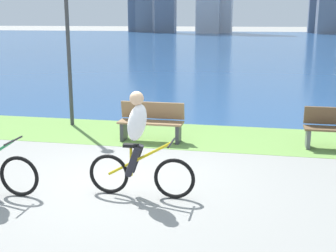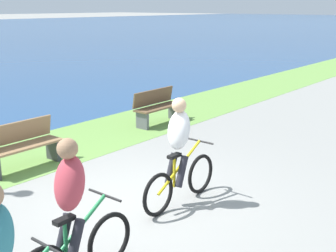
{
  "view_description": "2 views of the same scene",
  "coord_description": "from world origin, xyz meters",
  "px_view_note": "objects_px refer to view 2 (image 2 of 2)",
  "views": [
    {
      "loc": [
        2.29,
        -7.12,
        2.79
      ],
      "look_at": [
        0.84,
        -0.0,
        1.04
      ],
      "focal_mm": 48.13,
      "sensor_mm": 36.0,
      "label": 1
    },
    {
      "loc": [
        -4.65,
        -4.48,
        3.01
      ],
      "look_at": [
        0.6,
        -0.22,
        1.19
      ],
      "focal_mm": 47.86,
      "sensor_mm": 36.0,
      "label": 2
    }
  ],
  "objects_px": {
    "cyclist_trailing": "(73,216)",
    "bench_far_along_path": "(22,146)",
    "bench_near_path": "(157,107)",
    "cyclist_lead": "(179,153)"
  },
  "relations": [
    {
      "from": "cyclist_trailing",
      "to": "bench_far_along_path",
      "type": "xyz_separation_m",
      "value": [
        1.79,
        3.7,
        -0.39
      ]
    },
    {
      "from": "bench_near_path",
      "to": "bench_far_along_path",
      "type": "height_order",
      "value": "same"
    },
    {
      "from": "cyclist_trailing",
      "to": "bench_far_along_path",
      "type": "distance_m",
      "value": 4.13
    },
    {
      "from": "cyclist_trailing",
      "to": "bench_far_along_path",
      "type": "relative_size",
      "value": 1.14
    },
    {
      "from": "cyclist_trailing",
      "to": "bench_near_path",
      "type": "relative_size",
      "value": 1.14
    },
    {
      "from": "cyclist_lead",
      "to": "bench_far_along_path",
      "type": "distance_m",
      "value": 3.37
    },
    {
      "from": "bench_far_along_path",
      "to": "bench_near_path",
      "type": "bearing_deg",
      "value": 2.57
    },
    {
      "from": "bench_far_along_path",
      "to": "cyclist_lead",
      "type": "bearing_deg",
      "value": -79.77
    },
    {
      "from": "cyclist_lead",
      "to": "bench_far_along_path",
      "type": "xyz_separation_m",
      "value": [
        -0.59,
        3.29,
        -0.39
      ]
    },
    {
      "from": "cyclist_lead",
      "to": "cyclist_trailing",
      "type": "xyz_separation_m",
      "value": [
        -2.39,
        -0.4,
        0.0
      ]
    }
  ]
}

